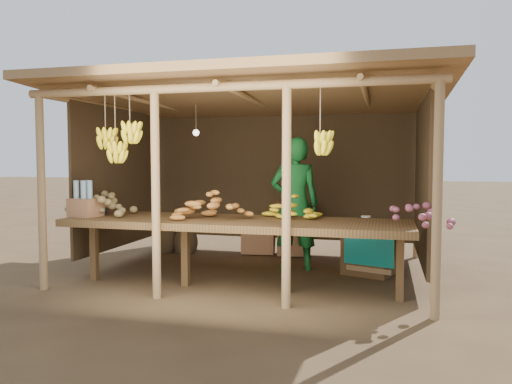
# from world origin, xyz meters

# --- Properties ---
(ground) EXTENTS (60.00, 60.00, 0.00)m
(ground) POSITION_xyz_m (0.00, 0.00, 0.00)
(ground) COLOR brown
(ground) RESTS_ON ground
(stall_structure) EXTENTS (4.70, 3.50, 2.43)m
(stall_structure) POSITION_xyz_m (-0.02, -0.06, 1.91)
(stall_structure) COLOR tan
(stall_structure) RESTS_ON ground
(counter) EXTENTS (3.90, 1.05, 0.80)m
(counter) POSITION_xyz_m (0.00, -0.95, 0.74)
(counter) COLOR brown
(counter) RESTS_ON ground
(potato_heap) EXTENTS (0.96, 0.71, 0.36)m
(potato_heap) POSITION_xyz_m (-1.75, -0.94, 0.98)
(potato_heap) COLOR olive
(potato_heap) RESTS_ON counter
(sweet_potato_heap) EXTENTS (1.04, 0.78, 0.36)m
(sweet_potato_heap) POSITION_xyz_m (-0.25, -1.02, 0.98)
(sweet_potato_heap) COLOR #C57D32
(sweet_potato_heap) RESTS_ON counter
(onion_heap) EXTENTS (0.90, 0.64, 0.36)m
(onion_heap) POSITION_xyz_m (1.90, -1.20, 0.98)
(onion_heap) COLOR #A14E64
(onion_heap) RESTS_ON counter
(banana_pile) EXTENTS (0.66, 0.51, 0.35)m
(banana_pile) POSITION_xyz_m (0.61, -0.64, 0.97)
(banana_pile) COLOR yellow
(banana_pile) RESTS_ON counter
(tomato_basin) EXTENTS (0.39, 0.39, 0.20)m
(tomato_basin) POSITION_xyz_m (-1.89, -0.89, 0.88)
(tomato_basin) COLOR navy
(tomato_basin) RESTS_ON counter
(bottle_box) EXTENTS (0.39, 0.34, 0.43)m
(bottle_box) POSITION_xyz_m (-1.80, -1.11, 0.96)
(bottle_box) COLOR #A16B48
(bottle_box) RESTS_ON counter
(vendor) EXTENTS (0.72, 0.56, 1.77)m
(vendor) POSITION_xyz_m (0.47, 0.24, 0.88)
(vendor) COLOR #17682A
(vendor) RESTS_ON ground
(tarp_crate) EXTENTS (0.80, 0.74, 0.77)m
(tarp_crate) POSITION_xyz_m (1.45, 0.22, 0.32)
(tarp_crate) COLOR brown
(tarp_crate) RESTS_ON ground
(carton_stack) EXTENTS (1.11, 0.47, 0.80)m
(carton_stack) POSITION_xyz_m (0.10, 1.20, 0.35)
(carton_stack) COLOR #A16B48
(carton_stack) RESTS_ON ground
(burlap_sacks) EXTENTS (0.73, 0.38, 0.52)m
(burlap_sacks) POSITION_xyz_m (-1.55, 0.91, 0.23)
(burlap_sacks) COLOR #4C3923
(burlap_sacks) RESTS_ON ground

